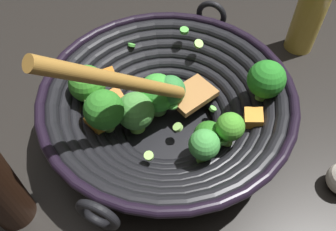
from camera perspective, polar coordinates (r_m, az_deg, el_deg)
name	(u,v)px	position (r m, az deg, el deg)	size (l,w,h in m)	color
ground_plane	(167,128)	(0.56, -0.10, -2.13)	(4.00, 4.00, 0.00)	black
wok	(167,105)	(0.51, -0.23, 1.79)	(0.37, 0.37, 0.25)	black
cooking_oil_bottle	(313,4)	(0.68, 22.59, 16.37)	(0.05, 0.05, 0.23)	gold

